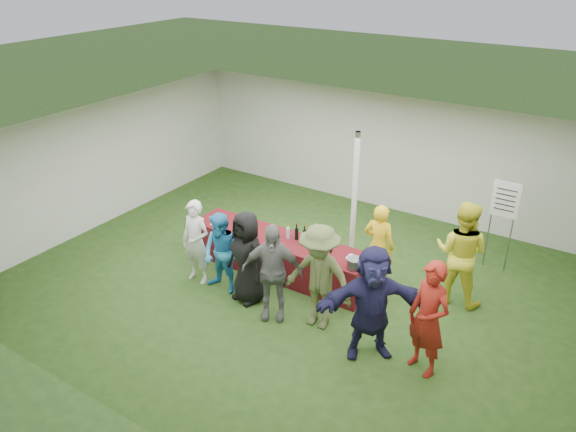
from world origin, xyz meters
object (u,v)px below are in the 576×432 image
Objects in this scene: staff_pourer at (379,246)px; customer_1 at (222,254)px; customer_2 at (247,257)px; customer_4 at (319,277)px; serving_table at (279,255)px; customer_5 at (372,303)px; staff_back at (461,253)px; customer_6 at (428,319)px; customer_3 at (272,272)px; dump_bucket at (354,263)px; customer_0 at (196,242)px; wine_list_sign at (504,206)px.

customer_1 is at bearing 36.01° from staff_pourer.
customer_2 is 1.41m from customer_4.
serving_table is 1.95× the size of customer_5.
staff_back reaches higher than customer_6.
serving_table is at bearing 17.60° from staff_back.
customer_3 is at bearing -2.07° from customer_2.
customer_2 is (-1.70, -1.67, 0.04)m from staff_pourer.
customer_3 reaches higher than customer_2.
customer_1 reaches higher than dump_bucket.
serving_table is 1.75m from dump_bucket.
customer_3 is at bearing -4.87° from customer_1.
dump_bucket is at bearing 173.01° from customer_6.
customer_1 is at bearing 146.19° from customer_3.
staff_pourer is 2.38m from customer_2.
customer_6 is at bearing 12.56° from customer_2.
customer_4 reaches higher than customer_2.
staff_pourer is at bearing 85.56° from dump_bucket.
customer_5 is at bearing -25.48° from customer_3.
customer_3 is at bearing 142.18° from customer_5.
customer_2 is 0.91× the size of customer_5.
customer_4 is at bearing -10.64° from customer_3.
staff_back is at bearing 22.38° from customer_0.
customer_5 reaches higher than customer_2.
staff_pourer is at bearing -133.45° from wine_list_sign.
customer_3 reaches higher than customer_1.
customer_5 is (-0.66, -2.14, -0.02)m from staff_back.
customer_6 is at bearing 95.95° from staff_back.
customer_5 is (2.46, -1.22, 0.55)m from serving_table.
dump_bucket is at bearing 24.24° from customer_1.
customer_5 is 1.02× the size of customer_6.
customer_0 is 4.41m from customer_6.
customer_4 is (1.95, 0.04, 0.16)m from customer_1.
staff_back reaches higher than customer_2.
staff_pourer reaches higher than serving_table.
customer_0 is at bearing 179.14° from customer_4.
customer_0 is 0.61m from customer_1.
wine_list_sign is at bearing 44.59° from customer_1.
staff_back is at bearing 16.52° from serving_table.
customer_6 is at bearing -23.34° from customer_3.
customer_2 is 3.25m from customer_6.
staff_back is 4.13m from customer_1.
customer_2 is (-1.64, -0.82, 0.00)m from dump_bucket.
wine_list_sign reaches higher than staff_pourer.
serving_table is 2.80m from customer_5.
wine_list_sign is 3.54m from customer_6.
wine_list_sign is (1.74, 2.61, 0.48)m from dump_bucket.
staff_pourer is at bearing 58.32° from customer_2.
dump_bucket is 1.27m from customer_5.
staff_back is 1.09× the size of customer_3.
wine_list_sign is at bearing -100.37° from staff_back.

